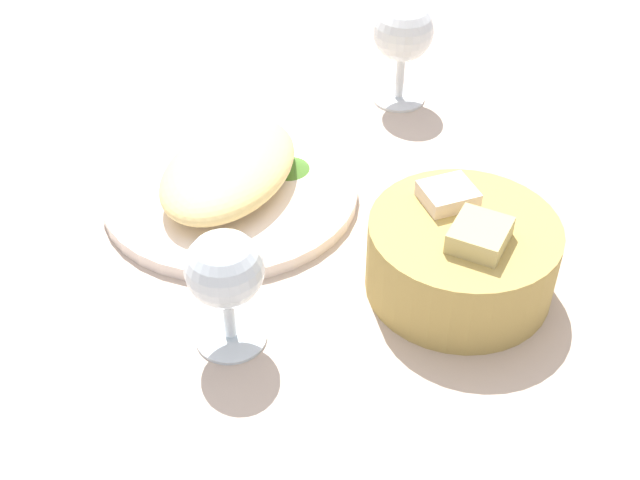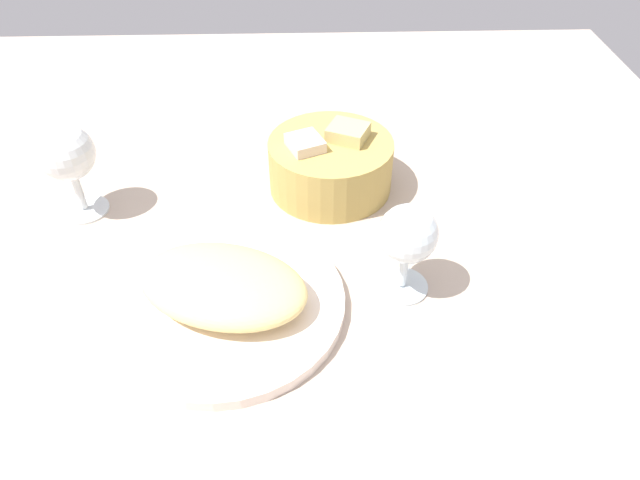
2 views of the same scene
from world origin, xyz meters
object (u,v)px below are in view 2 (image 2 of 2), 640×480
plate (226,303)px  bread_basket (330,163)px  wine_glass_near (408,238)px  wine_glass_far (67,157)px

plate → bread_basket: bearing=60.7°
wine_glass_near → wine_glass_far: 43.12cm
plate → wine_glass_near: size_ratio=2.32×
plate → wine_glass_far: wine_glass_far is taller
bread_basket → wine_glass_near: wine_glass_near is taller
plate → wine_glass_near: 21.10cm
bread_basket → plate: bearing=-119.3°
bread_basket → wine_glass_near: bearing=-69.8°
wine_glass_near → wine_glass_far: (-40.23, 15.49, 1.01)cm
plate → bread_basket: bread_basket is taller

